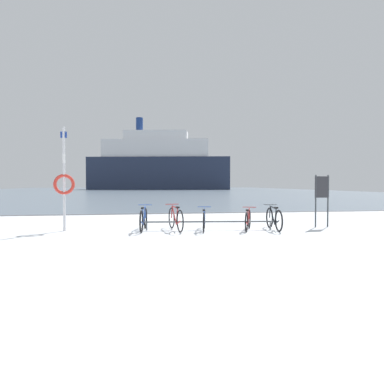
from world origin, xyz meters
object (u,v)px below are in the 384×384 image
bicycle_1 (176,219)px  bicycle_4 (274,219)px  ferry_ship (159,165)px  bicycle_0 (144,219)px  bicycle_2 (204,220)px  info_sign (322,192)px  rescue_post (64,181)px  bicycle_3 (248,220)px

bicycle_1 → bicycle_4: (3.24, -0.38, -0.01)m
ferry_ship → bicycle_0: bearing=-93.6°
bicycle_1 → bicycle_2: bicycle_1 is taller
info_sign → rescue_post: (-8.76, 0.37, 0.38)m
bicycle_1 → info_sign: (5.18, 0.03, 0.86)m
bicycle_0 → ferry_ship: bearing=86.4°
bicycle_3 → rescue_post: rescue_post is taller
bicycle_0 → bicycle_4: size_ratio=1.07×
bicycle_3 → bicycle_4: 0.89m
bicycle_0 → ferry_ship: size_ratio=0.05×
info_sign → rescue_post: bearing=177.6°
bicycle_2 → ferry_ship: ferry_ship is taller
bicycle_1 → bicycle_2: size_ratio=1.02×
bicycle_0 → bicycle_3: (3.40, -0.44, -0.03)m
bicycle_4 → rescue_post: rescue_post is taller
bicycle_4 → rescue_post: 6.98m
bicycle_1 → info_sign: 5.25m
bicycle_0 → bicycle_4: (4.29, -0.46, -0.00)m
bicycle_4 → rescue_post: size_ratio=0.50×
bicycle_3 → bicycle_2: bearing=172.2°
bicycle_0 → bicycle_1: bicycle_1 is taller
info_sign → ferry_ship: 78.10m
info_sign → bicycle_3: bearing=-172.2°
info_sign → rescue_post: 8.78m
rescue_post → ferry_ship: size_ratio=0.09×
bicycle_1 → bicycle_2: (0.92, -0.16, -0.04)m
bicycle_1 → bicycle_2: 0.94m
bicycle_2 → info_sign: size_ratio=0.93×
bicycle_4 → bicycle_1: bearing=173.4°
bicycle_3 → ferry_ship: (1.47, 78.31, 5.91)m
bicycle_4 → ferry_ship: 78.56m
bicycle_2 → ferry_ship: bearing=87.9°
bicycle_2 → info_sign: 4.35m
bicycle_0 → bicycle_4: 4.31m
bicycle_1 → info_sign: size_ratio=0.95×
bicycle_0 → bicycle_2: size_ratio=1.04×
ferry_ship → bicycle_2: bearing=-92.1°
bicycle_0 → rescue_post: bearing=173.1°
info_sign → ferry_ship: bearing=91.0°
bicycle_2 → bicycle_4: size_ratio=1.02×
bicycle_3 → bicycle_4: bearing=-1.5°
bicycle_2 → ferry_ship: size_ratio=0.05×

